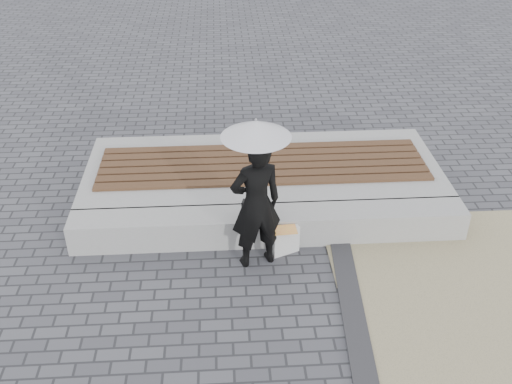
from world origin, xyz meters
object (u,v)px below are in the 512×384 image
parasol (256,129)px  canvas_tote (284,240)px  seating_ledge (269,225)px  handbag (254,209)px  woman (256,204)px

parasol → canvas_tote: (0.36, 0.17, -1.61)m
seating_ledge → parasol: parasol is taller
parasol → handbag: size_ratio=3.25×
woman → canvas_tote: bearing=-171.1°
handbag → woman: bearing=-75.4°
seating_ledge → canvas_tote: bearing=-61.3°
seating_ledge → parasol: bearing=-113.3°
seating_ledge → woman: woman is taller
parasol → canvas_tote: parasol is taller
seating_ledge → parasol: 1.67m
woman → handbag: (0.00, 0.38, -0.33)m
woman → handbag: size_ratio=5.55×
seating_ledge → woman: (-0.20, -0.47, 0.64)m
parasol → woman: bearing=-97.1°
woman → parasol: (0.00, 0.00, 0.95)m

